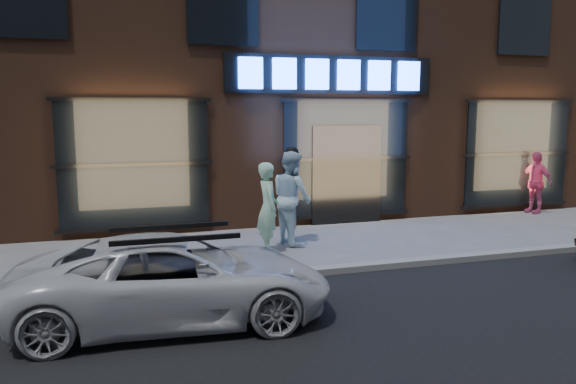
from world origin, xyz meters
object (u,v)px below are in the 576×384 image
object	(u,v)px
man_cap	(292,197)
white_suv	(175,279)
passerby	(535,182)
man_bowtie	(268,208)

from	to	relation	value
man_cap	white_suv	distance (m)	4.67
man_cap	passerby	distance (m)	7.47
man_bowtie	passerby	bearing A→B (deg)	-74.95
man_bowtie	passerby	distance (m)	8.25
man_cap	white_suv	xyz separation A→B (m)	(-2.80, -3.71, -0.40)
man_cap	passerby	size ratio (longest dim) A/B	1.17
man_bowtie	passerby	world-z (taller)	man_bowtie
passerby	white_suv	size ratio (longest dim) A/B	0.40
passerby	white_suv	distance (m)	11.35
man_bowtie	white_suv	world-z (taller)	man_bowtie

